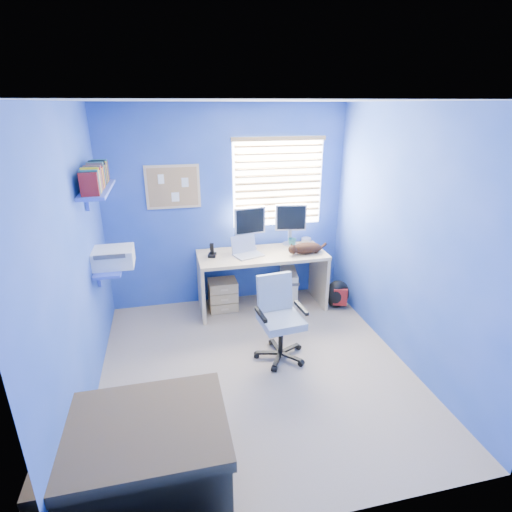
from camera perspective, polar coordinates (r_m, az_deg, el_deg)
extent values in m
cube|color=gray|center=(4.15, -0.01, -15.75)|extent=(3.00, 3.20, 0.00)
cube|color=white|center=(3.32, -0.01, 21.31)|extent=(3.00, 3.20, 0.00)
cube|color=#2148B2|center=(5.05, -4.11, 6.83)|extent=(3.00, 0.01, 2.50)
cube|color=#2148B2|center=(2.18, 9.72, -13.79)|extent=(3.00, 0.01, 2.50)
cube|color=#2148B2|center=(3.55, -24.36, -1.30)|extent=(0.01, 3.20, 2.50)
cube|color=#2148B2|center=(4.13, 20.75, 2.24)|extent=(0.01, 3.20, 2.50)
cube|color=beige|center=(5.09, 0.83, -3.52)|extent=(1.58, 0.65, 0.74)
cube|color=silver|center=(4.83, -1.09, 1.26)|extent=(0.40, 0.35, 0.22)
cube|color=silver|center=(5.03, -0.91, 4.00)|extent=(0.41, 0.18, 0.54)
cube|color=silver|center=(5.19, 4.90, 4.47)|extent=(0.41, 0.18, 0.54)
cube|color=black|center=(4.84, -6.31, 0.86)|extent=(0.12, 0.13, 0.17)
imported|color=#236C72|center=(5.20, 5.19, 1.96)|extent=(0.10, 0.09, 0.10)
cylinder|color=silver|center=(5.34, 7.19, 2.20)|extent=(0.13, 0.13, 0.07)
ellipsoid|color=black|center=(4.97, 7.24, 1.14)|extent=(0.41, 0.27, 0.13)
cube|color=beige|center=(5.28, 4.66, -4.38)|extent=(0.27, 0.47, 0.45)
cube|color=tan|center=(5.11, -4.74, -5.54)|extent=(0.35, 0.28, 0.41)
cube|color=yellow|center=(5.11, 3.78, -6.54)|extent=(0.03, 0.17, 0.24)
ellipsoid|color=black|center=(5.26, 11.52, -5.33)|extent=(0.38, 0.33, 0.37)
cube|color=brown|center=(3.09, -16.11, -25.80)|extent=(1.12, 0.80, 0.54)
cylinder|color=black|center=(4.29, 3.49, -13.88)|extent=(0.55, 0.55, 0.06)
cylinder|color=black|center=(4.18, 3.55, -11.67)|extent=(0.05, 0.05, 0.33)
cube|color=#A2B1BF|center=(4.08, 3.62, -9.23)|extent=(0.45, 0.45, 0.08)
cube|color=#A2B1BF|center=(4.12, 2.67, -5.14)|extent=(0.37, 0.10, 0.39)
cube|color=white|center=(5.11, 3.16, 10.48)|extent=(1.15, 0.01, 1.10)
cube|color=#A8783D|center=(5.08, 3.25, 10.42)|extent=(1.10, 0.03, 1.00)
cube|color=beige|center=(4.91, -11.78, 9.64)|extent=(0.64, 0.02, 0.52)
cube|color=tan|center=(4.90, -11.78, 9.62)|extent=(0.58, 0.01, 0.46)
cube|color=blue|center=(4.33, -20.20, -1.52)|extent=(0.26, 0.55, 0.03)
cube|color=silver|center=(4.29, -19.85, -0.18)|extent=(0.42, 0.34, 0.18)
cube|color=blue|center=(4.11, -21.74, 8.84)|extent=(0.24, 0.90, 0.03)
cube|color=navy|center=(4.09, -22.12, 10.53)|extent=(0.15, 0.80, 0.22)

